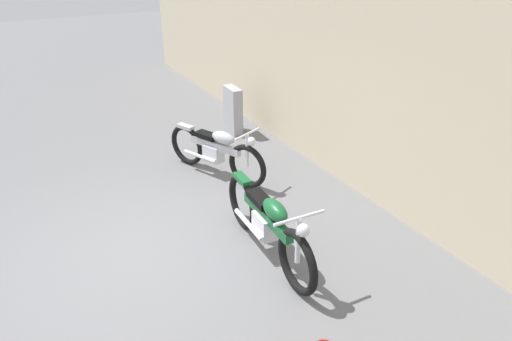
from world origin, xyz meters
TOP-DOWN VIEW (x-y plane):
  - ground_plane at (0.00, 0.00)m, footprint 40.00×40.00m
  - building_wall at (0.00, 3.48)m, footprint 18.00×0.30m
  - stone_marker at (-3.01, 2.73)m, footprint 0.53×0.22m
  - motorcycle_green at (0.79, 1.31)m, footprint 2.16×0.60m
  - motorcycle_silver at (-1.46, 1.65)m, footprint 1.91×0.98m

SIDE VIEW (x-z plane):
  - ground_plane at x=0.00m, z-range 0.00..0.00m
  - motorcycle_silver at x=-1.46m, z-range -0.02..0.90m
  - stone_marker at x=-3.01m, z-range 0.00..0.92m
  - motorcycle_green at x=0.79m, z-range -0.02..0.95m
  - building_wall at x=0.00m, z-range 0.00..3.52m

